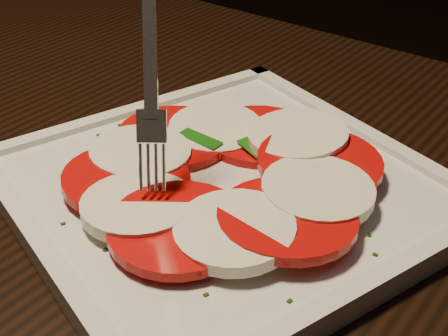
# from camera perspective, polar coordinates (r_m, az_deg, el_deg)

# --- Properties ---
(table) EXTENTS (1.22, 0.83, 0.75)m
(table) POSITION_cam_1_polar(r_m,az_deg,el_deg) (0.59, -3.75, -9.74)
(table) COLOR black
(table) RESTS_ON ground
(plate) EXTENTS (0.40, 0.40, 0.01)m
(plate) POSITION_cam_1_polar(r_m,az_deg,el_deg) (0.52, -0.00, -2.10)
(plate) COLOR silver
(plate) RESTS_ON table
(caprese_salad) EXTENTS (0.28, 0.26, 0.03)m
(caprese_salad) POSITION_cam_1_polar(r_m,az_deg,el_deg) (0.50, 0.02, -0.38)
(caprese_salad) COLOR #C80407
(caprese_salad) RESTS_ON plate
(fork) EXTENTS (0.07, 0.07, 0.19)m
(fork) POSITION_cam_1_polar(r_m,az_deg,el_deg) (0.46, -6.60, 10.61)
(fork) COLOR white
(fork) RESTS_ON caprese_salad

